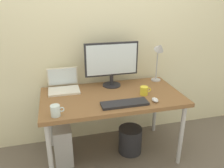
# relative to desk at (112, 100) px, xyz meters

# --- Properties ---
(ground_plane) EXTENTS (6.00, 6.00, 0.00)m
(ground_plane) POSITION_rel_desk_xyz_m (0.00, 0.00, -0.66)
(ground_plane) COLOR #665B51
(back_wall) EXTENTS (4.40, 0.04, 2.60)m
(back_wall) POSITION_rel_desk_xyz_m (0.00, 0.44, 0.64)
(back_wall) COLOR beige
(back_wall) RESTS_ON ground_plane
(desk) EXTENTS (1.41, 0.75, 0.73)m
(desk) POSITION_rel_desk_xyz_m (0.00, 0.00, 0.00)
(desk) COLOR brown
(desk) RESTS_ON ground_plane
(monitor) EXTENTS (0.58, 0.20, 0.49)m
(monitor) POSITION_rel_desk_xyz_m (0.06, 0.25, 0.34)
(monitor) COLOR #232328
(monitor) RESTS_ON desk
(laptop) EXTENTS (0.32, 0.26, 0.23)m
(laptop) POSITION_rel_desk_xyz_m (-0.47, 0.26, 0.12)
(laptop) COLOR silver
(laptop) RESTS_ON desk
(desk_lamp) EXTENTS (0.11, 0.16, 0.47)m
(desk_lamp) POSITION_rel_desk_xyz_m (0.61, 0.25, 0.40)
(desk_lamp) COLOR #B2B2B7
(desk_lamp) RESTS_ON desk
(keyboard) EXTENTS (0.44, 0.14, 0.02)m
(keyboard) POSITION_rel_desk_xyz_m (0.06, -0.24, 0.07)
(keyboard) COLOR #232328
(keyboard) RESTS_ON desk
(mouse) EXTENTS (0.06, 0.09, 0.03)m
(mouse) POSITION_rel_desk_xyz_m (0.36, -0.25, 0.08)
(mouse) COLOR silver
(mouse) RESTS_ON desk
(coffee_mug) EXTENTS (0.12, 0.08, 0.09)m
(coffee_mug) POSITION_rel_desk_xyz_m (0.32, -0.07, 0.10)
(coffee_mug) COLOR yellow
(coffee_mug) RESTS_ON desk
(glass_cup) EXTENTS (0.12, 0.08, 0.10)m
(glass_cup) POSITION_rel_desk_xyz_m (-0.56, -0.29, 0.11)
(glass_cup) COLOR silver
(glass_cup) RESTS_ON desk
(computer_tower) EXTENTS (0.18, 0.36, 0.42)m
(computer_tower) POSITION_rel_desk_xyz_m (-0.53, 0.06, -0.45)
(computer_tower) COLOR #B2B2B7
(computer_tower) RESTS_ON ground_plane
(wastebasket) EXTENTS (0.26, 0.26, 0.30)m
(wastebasket) POSITION_rel_desk_xyz_m (0.21, -0.01, -0.51)
(wastebasket) COLOR #232328
(wastebasket) RESTS_ON ground_plane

